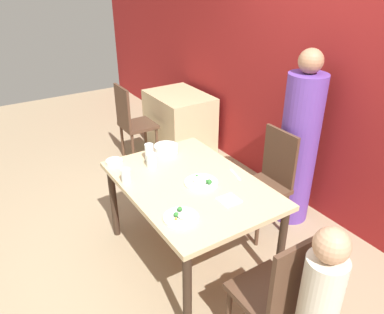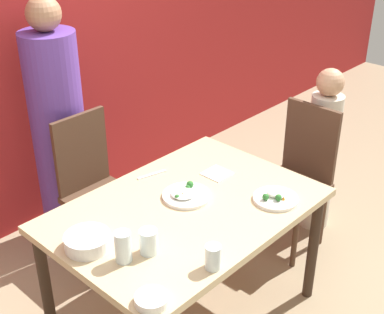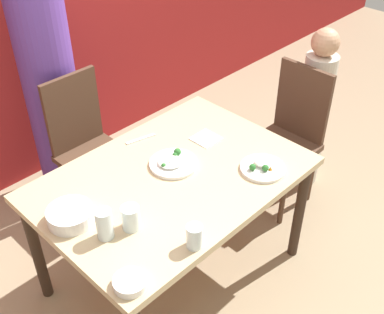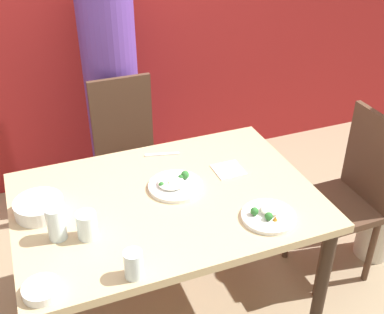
% 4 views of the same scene
% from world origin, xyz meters
% --- Properties ---
extents(ground_plane, '(10.00, 10.00, 0.00)m').
position_xyz_m(ground_plane, '(0.00, 0.00, 0.00)').
color(ground_plane, '#998466').
extents(wall_back, '(10.00, 0.06, 2.70)m').
position_xyz_m(wall_back, '(0.00, 1.48, 1.35)').
color(wall_back, maroon).
rests_on(wall_back, ground_plane).
extents(dining_table, '(1.36, 0.95, 0.75)m').
position_xyz_m(dining_table, '(0.00, 0.00, 0.67)').
color(dining_table, tan).
rests_on(dining_table, ground_plane).
extents(chair_adult_spot, '(0.40, 0.40, 0.97)m').
position_xyz_m(chair_adult_spot, '(0.03, 0.82, 0.52)').
color(chair_adult_spot, '#4C3323').
rests_on(chair_adult_spot, ground_plane).
extents(chair_child_spot, '(0.40, 0.40, 0.97)m').
position_xyz_m(chair_child_spot, '(1.03, -0.03, 0.52)').
color(chair_child_spot, '#4C3323').
rests_on(chair_child_spot, ground_plane).
extents(person_adult, '(0.34, 0.34, 1.64)m').
position_xyz_m(person_adult, '(0.03, 1.16, 0.76)').
color(person_adult, '#5B3893').
rests_on(person_adult, ground_plane).
extents(bowl_curry, '(0.21, 0.21, 0.07)m').
position_xyz_m(bowl_curry, '(-0.55, 0.09, 0.78)').
color(bowl_curry, white).
rests_on(bowl_curry, dining_table).
extents(plate_rice_adult, '(0.24, 0.24, 0.05)m').
position_xyz_m(plate_rice_adult, '(0.36, -0.30, 0.76)').
color(plate_rice_adult, white).
rests_on(plate_rice_adult, dining_table).
extents(plate_rice_child, '(0.26, 0.26, 0.06)m').
position_xyz_m(plate_rice_child, '(0.06, 0.06, 0.76)').
color(plate_rice_child, white).
rests_on(plate_rice_child, dining_table).
extents(bowl_rice_small, '(0.14, 0.14, 0.04)m').
position_xyz_m(bowl_rice_small, '(-0.59, -0.38, 0.77)').
color(bowl_rice_small, white).
rests_on(bowl_rice_small, dining_table).
extents(glass_water_tall, '(0.07, 0.07, 0.11)m').
position_xyz_m(glass_water_tall, '(-0.26, -0.41, 0.80)').
color(glass_water_tall, silver).
rests_on(glass_water_tall, dining_table).
extents(glass_water_short, '(0.07, 0.07, 0.15)m').
position_xyz_m(glass_water_short, '(-0.50, -0.10, 0.82)').
color(glass_water_short, silver).
rests_on(glass_water_short, dining_table).
extents(glass_water_center, '(0.08, 0.08, 0.12)m').
position_xyz_m(glass_water_center, '(-0.38, -0.13, 0.81)').
color(glass_water_center, silver).
rests_on(glass_water_center, dining_table).
extents(napkin_folded, '(0.14, 0.14, 0.01)m').
position_xyz_m(napkin_folded, '(0.36, 0.10, 0.75)').
color(napkin_folded, white).
rests_on(napkin_folded, dining_table).
extents(fork_steel, '(0.18, 0.06, 0.01)m').
position_xyz_m(fork_steel, '(0.10, 0.36, 0.75)').
color(fork_steel, silver).
rests_on(fork_steel, dining_table).
extents(background_table, '(0.88, 0.65, 0.74)m').
position_xyz_m(background_table, '(-1.91, 1.04, 0.37)').
color(background_table, tan).
rests_on(background_table, ground_plane).
extents(chair_background, '(0.40, 0.40, 0.97)m').
position_xyz_m(chair_background, '(-1.91, 0.37, 0.52)').
color(chair_background, '#4C3323').
rests_on(chair_background, ground_plane).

